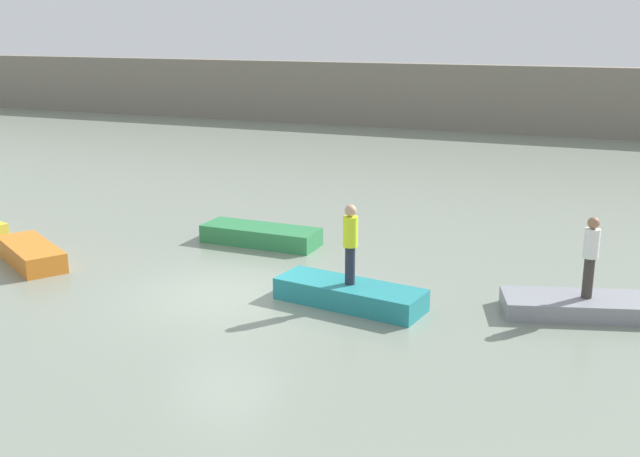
# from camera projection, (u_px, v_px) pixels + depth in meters

# --- Properties ---
(ground_plane) EXTENTS (120.00, 120.00, 0.00)m
(ground_plane) POSITION_uv_depth(u_px,v_px,m) (222.00, 295.00, 17.14)
(ground_plane) COLOR gray
(embankment_wall) EXTENTS (80.00, 1.20, 3.73)m
(embankment_wall) POSITION_uv_depth(u_px,v_px,m) (474.00, 98.00, 42.91)
(embankment_wall) COLOR gray
(embankment_wall) RESTS_ON ground_plane
(rowboat_orange) EXTENTS (2.88, 2.29, 0.51)m
(rowboat_orange) POSITION_uv_depth(u_px,v_px,m) (31.00, 254.00, 19.35)
(rowboat_orange) COLOR orange
(rowboat_orange) RESTS_ON ground_plane
(rowboat_green) EXTENTS (3.33, 1.19, 0.49)m
(rowboat_green) POSITION_uv_depth(u_px,v_px,m) (261.00, 235.00, 21.08)
(rowboat_green) COLOR #2D7F47
(rowboat_green) RESTS_ON ground_plane
(rowboat_teal) EXTENTS (3.44, 1.58, 0.49)m
(rowboat_teal) POSITION_uv_depth(u_px,v_px,m) (350.00, 294.00, 16.48)
(rowboat_teal) COLOR teal
(rowboat_teal) RESTS_ON ground_plane
(rowboat_grey) EXTENTS (3.64, 2.16, 0.37)m
(rowboat_grey) POSITION_uv_depth(u_px,v_px,m) (585.00, 306.00, 15.97)
(rowboat_grey) COLOR gray
(rowboat_grey) RESTS_ON ground_plane
(person_hiviz_shirt) EXTENTS (0.32, 0.32, 1.77)m
(person_hiviz_shirt) POSITION_uv_depth(u_px,v_px,m) (350.00, 240.00, 16.16)
(person_hiviz_shirt) COLOR #232838
(person_hiviz_shirt) RESTS_ON rowboat_teal
(person_white_shirt) EXTENTS (0.32, 0.32, 1.75)m
(person_white_shirt) POSITION_uv_depth(u_px,v_px,m) (591.00, 253.00, 15.66)
(person_white_shirt) COLOR #38332D
(person_white_shirt) RESTS_ON rowboat_grey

